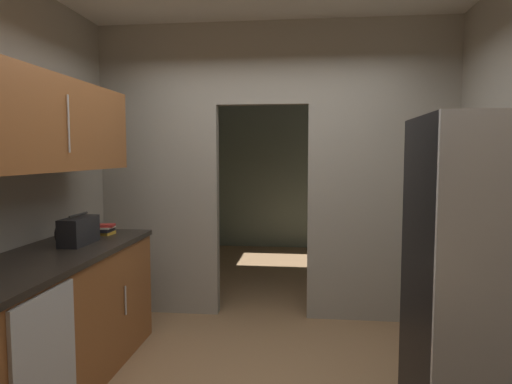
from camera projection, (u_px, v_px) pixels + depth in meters
The scene contains 8 objects.
kitchen_partition at pixel (276, 163), 4.36m from camera, with size 3.40×0.12×2.83m.
adjoining_room_shell at pixel (285, 166), 6.59m from camera, with size 3.40×3.41×2.83m.
refrigerator at pixel (489, 287), 2.37m from camera, with size 0.75×0.76×1.79m.
lower_cabinet_run at pixel (49, 324), 2.99m from camera, with size 0.68×2.09×0.93m.
dishwasher at pixel (46, 374), 2.38m from camera, with size 0.02×0.56×0.87m.
upper_cabinet_counterside at pixel (42, 124), 2.88m from camera, with size 0.36×1.88×0.61m.
boombox at pixel (79, 231), 3.31m from camera, with size 0.16×0.36×0.23m.
book_stack at pixel (106, 229), 3.71m from camera, with size 0.14×0.16×0.09m.
Camera 1 is at (0.33, -2.78, 1.59)m, focal length 31.75 mm.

